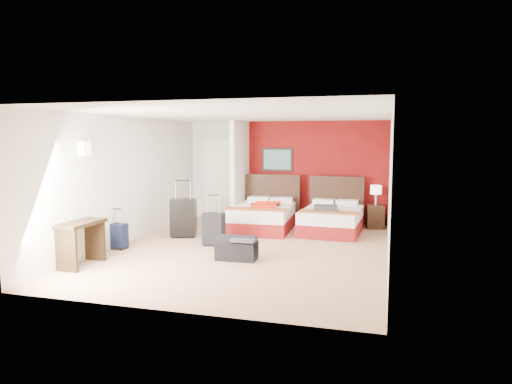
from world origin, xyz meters
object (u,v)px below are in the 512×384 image
(bed_left, at_px, (263,218))
(duffel_bag, at_px, (237,250))
(nightstand, at_px, (375,217))
(desk, at_px, (81,244))
(suitcase_black, at_px, (184,219))
(suitcase_charcoal, at_px, (214,230))
(table_lamp, at_px, (376,195))
(bed_right, at_px, (332,221))
(suitcase_navy, at_px, (118,237))
(red_suitcase_open, at_px, (266,205))

(bed_left, relative_size, duffel_bag, 2.66)
(nightstand, distance_m, duffel_bag, 4.23)
(desk, bearing_deg, duffel_bag, 25.36)
(suitcase_black, relative_size, suitcase_charcoal, 1.30)
(nightstand, height_order, table_lamp, table_lamp)
(table_lamp, height_order, duffel_bag, table_lamp)
(duffel_bag, xyz_separation_m, desk, (-2.32, -1.05, 0.19))
(bed_right, xyz_separation_m, nightstand, (0.91, 0.81, 0.01))
(suitcase_navy, distance_m, duffel_bag, 2.39)
(duffel_bag, bearing_deg, table_lamp, 57.07)
(nightstand, height_order, suitcase_navy, nightstand)
(bed_left, distance_m, table_lamp, 2.68)
(bed_left, xyz_separation_m, suitcase_black, (-1.40, -1.21, 0.12))
(bed_left, xyz_separation_m, suitcase_navy, (-2.13, -2.53, -0.05))
(bed_right, relative_size, duffel_bag, 2.56)
(nightstand, xyz_separation_m, suitcase_black, (-3.86, -2.14, 0.12))
(nightstand, distance_m, suitcase_navy, 5.75)
(suitcase_charcoal, distance_m, duffel_bag, 1.19)
(red_suitcase_open, relative_size, table_lamp, 1.67)
(suitcase_charcoal, bearing_deg, nightstand, 42.50)
(bed_right, height_order, desk, desk)
(bed_right, distance_m, desk, 5.28)
(duffel_bag, bearing_deg, bed_left, 93.96)
(bed_right, distance_m, duffel_bag, 3.08)
(bed_left, bearing_deg, suitcase_charcoal, -109.41)
(suitcase_black, relative_size, desk, 0.89)
(duffel_bag, relative_size, desk, 0.78)
(nightstand, height_order, suitcase_charcoal, suitcase_charcoal)
(red_suitcase_open, height_order, table_lamp, table_lamp)
(bed_left, distance_m, red_suitcase_open, 0.35)
(bed_right, relative_size, suitcase_black, 2.25)
(suitcase_black, xyz_separation_m, duffel_bag, (1.65, -1.46, -0.22))
(bed_left, bearing_deg, table_lamp, 17.71)
(red_suitcase_open, bearing_deg, suitcase_navy, -151.07)
(bed_right, distance_m, nightstand, 1.22)
(bed_right, distance_m, red_suitcase_open, 1.50)
(bed_left, bearing_deg, desk, -122.25)
(table_lamp, xyz_separation_m, suitcase_navy, (-4.59, -3.46, -0.54))
(table_lamp, height_order, suitcase_charcoal, table_lamp)
(nightstand, bearing_deg, suitcase_navy, -150.95)
(table_lamp, distance_m, duffel_bag, 4.27)
(suitcase_navy, bearing_deg, desk, -80.97)
(suitcase_navy, xyz_separation_m, duffel_bag, (2.38, -0.14, -0.05))
(nightstand, height_order, desk, desk)
(nightstand, relative_size, desk, 0.62)
(bed_left, distance_m, suitcase_navy, 3.31)
(suitcase_charcoal, height_order, desk, desk)
(bed_left, xyz_separation_m, suitcase_charcoal, (-0.51, -1.76, 0.03))
(duffel_bag, bearing_deg, suitcase_black, 137.13)
(red_suitcase_open, xyz_separation_m, table_lamp, (2.36, 1.04, 0.17))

